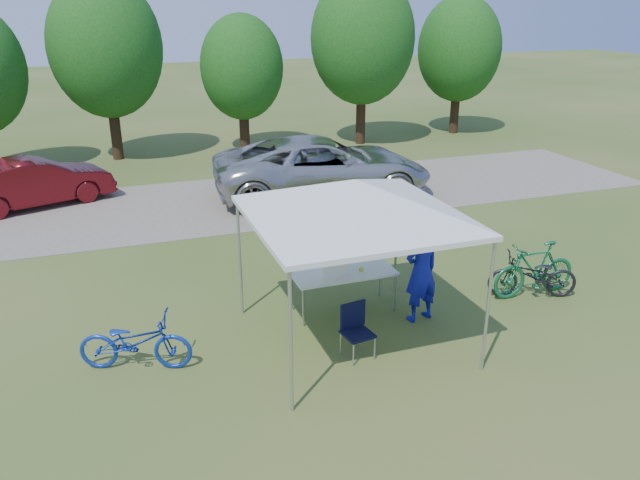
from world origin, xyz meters
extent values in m
plane|color=#2D5119|center=(0.00, 0.00, 0.00)|extent=(100.00, 100.00, 0.00)
cube|color=gray|center=(0.00, 8.00, 0.01)|extent=(24.00, 5.00, 0.02)
cylinder|color=#A5A5AA|center=(-1.50, -1.50, 1.05)|extent=(0.05, 0.05, 2.10)
cylinder|color=#A5A5AA|center=(1.50, -1.50, 1.05)|extent=(0.05, 0.05, 2.10)
cylinder|color=#A5A5AA|center=(-1.50, 1.50, 1.05)|extent=(0.05, 0.05, 2.10)
cylinder|color=#A5A5AA|center=(1.50, 1.50, 1.05)|extent=(0.05, 0.05, 2.10)
cube|color=silver|center=(0.00, 0.00, 2.14)|extent=(3.15, 3.15, 0.08)
pyramid|color=silver|center=(0.00, 0.00, 2.73)|extent=(4.53, 4.53, 0.55)
cylinder|color=#382314|center=(-3.00, 14.30, 1.01)|extent=(0.36, 0.36, 2.03)
ellipsoid|color=#144711|center=(-3.00, 14.30, 3.77)|extent=(3.71, 3.71, 4.64)
cylinder|color=#382314|center=(1.50, 14.10, 0.80)|extent=(0.36, 0.36, 1.61)
ellipsoid|color=#144711|center=(1.50, 14.10, 2.99)|extent=(2.94, 2.94, 3.68)
cylinder|color=#382314|center=(6.00, 13.80, 1.05)|extent=(0.36, 0.36, 2.10)
ellipsoid|color=#144711|center=(6.00, 13.80, 3.90)|extent=(3.84, 3.84, 4.80)
cylinder|color=#382314|center=(10.50, 14.40, 0.91)|extent=(0.36, 0.36, 1.82)
ellipsoid|color=#144711|center=(10.50, 14.40, 3.38)|extent=(3.33, 3.33, 4.16)
cube|color=white|center=(0.24, 1.00, 0.73)|extent=(1.83, 0.76, 0.04)
cylinder|color=#A5A5AA|center=(-0.63, 0.67, 0.36)|extent=(0.04, 0.04, 0.71)
cylinder|color=#A5A5AA|center=(1.10, 0.67, 0.36)|extent=(0.04, 0.04, 0.71)
cylinder|color=#A5A5AA|center=(-0.63, 1.32, 0.36)|extent=(0.04, 0.04, 0.71)
cylinder|color=#A5A5AA|center=(1.10, 1.32, 0.36)|extent=(0.04, 0.04, 0.71)
cube|color=black|center=(-0.13, -0.54, 0.41)|extent=(0.50, 0.50, 0.04)
cube|color=black|center=(-0.13, -0.32, 0.64)|extent=(0.43, 0.11, 0.43)
cylinder|color=#A5A5AA|center=(-0.32, -0.73, 0.19)|extent=(0.02, 0.02, 0.39)
cylinder|color=#A5A5AA|center=(0.06, -0.73, 0.19)|extent=(0.02, 0.02, 0.39)
cylinder|color=#A5A5AA|center=(-0.32, -0.34, 0.19)|extent=(0.02, 0.02, 0.39)
cylinder|color=#A5A5AA|center=(0.06, -0.34, 0.19)|extent=(0.02, 0.02, 0.39)
cube|color=white|center=(0.02, 1.00, 0.92)|extent=(0.49, 0.33, 0.33)
cube|color=white|center=(0.02, 1.00, 1.10)|extent=(0.51, 0.35, 0.04)
cylinder|color=#C1D532|center=(0.55, 0.95, 0.78)|extent=(0.08, 0.08, 0.06)
imported|color=#121694|center=(1.37, 0.26, 0.93)|extent=(0.75, 0.58, 1.85)
imported|color=#12349F|center=(-3.40, 0.30, 0.45)|extent=(1.80, 1.12, 0.89)
imported|color=#16653C|center=(3.84, 0.40, 0.52)|extent=(1.75, 0.50, 1.05)
imported|color=black|center=(3.77, 0.33, 0.43)|extent=(1.74, 1.13, 0.86)
imported|color=#BCBBB7|center=(2.22, 7.62, 0.86)|extent=(6.33, 3.47, 1.68)
imported|color=#570E13|center=(-5.31, 9.43, 0.67)|extent=(4.16, 2.62, 1.29)
camera|label=1|loc=(-3.51, -8.31, 5.24)|focal=35.00mm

